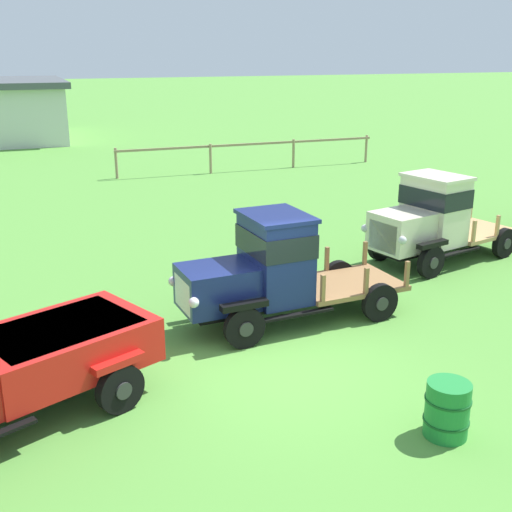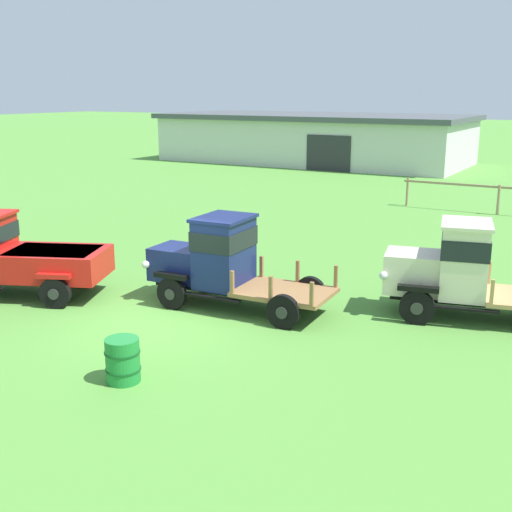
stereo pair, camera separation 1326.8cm
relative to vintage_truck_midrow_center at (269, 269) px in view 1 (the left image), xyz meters
name	(u,v)px [view 1 (the left image)]	position (x,y,z in m)	size (l,w,h in m)	color
ground_plane	(286,367)	(-0.44, -1.88, -1.17)	(240.00, 240.00, 0.00)	#518E38
paddock_fence	(251,149)	(5.78, 16.47, -0.19)	(12.46, 0.42, 1.33)	#997F60
vintage_truck_midrow_center	(269,269)	(0.00, 0.00, 0.00)	(4.90, 2.06, 2.29)	black
vintage_truck_far_side	(430,219)	(5.35, 2.15, 0.02)	(4.78, 2.70, 2.32)	black
oil_drum_beside_row	(447,409)	(0.89, -4.63, -0.74)	(0.66, 0.66, 0.84)	#1E7F33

